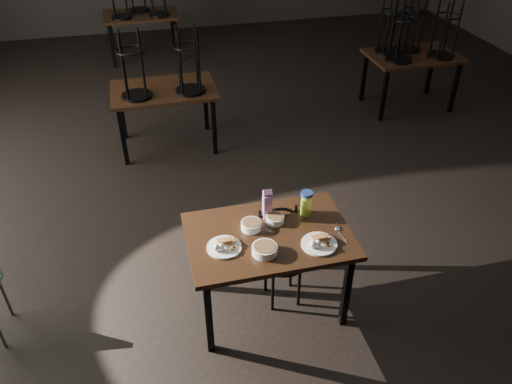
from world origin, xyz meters
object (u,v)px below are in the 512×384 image
object	(u,v)px
water_bottle	(306,203)
main_table	(269,242)
juice_carton	(267,205)
bentwood_chair	(281,249)

from	to	relation	value
water_bottle	main_table	bearing A→B (deg)	-153.71
main_table	juice_carton	bearing A→B (deg)	79.22
juice_carton	water_bottle	xyz separation A→B (m)	(0.30, -0.03, -0.02)
bentwood_chair	water_bottle	bearing A→B (deg)	14.43
juice_carton	water_bottle	distance (m)	0.30
bentwood_chair	juice_carton	bearing A→B (deg)	137.11
main_table	bentwood_chair	size ratio (longest dim) A/B	1.48
main_table	bentwood_chair	distance (m)	0.26
water_bottle	bentwood_chair	xyz separation A→B (m)	(-0.21, -0.05, -0.37)
main_table	juice_carton	size ratio (longest dim) A/B	4.66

